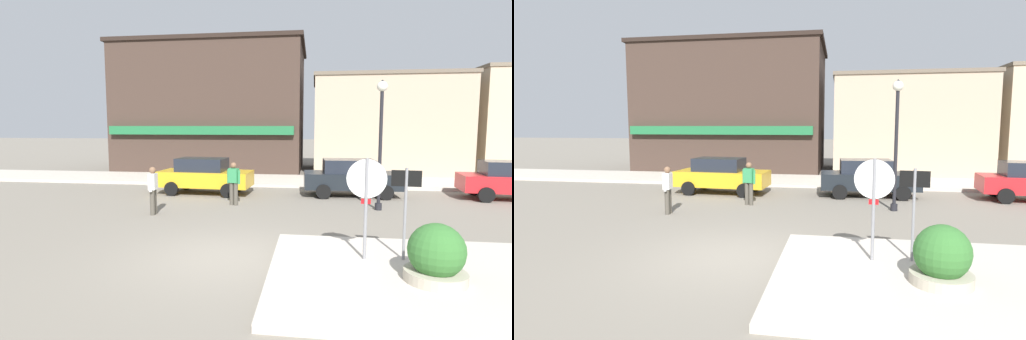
% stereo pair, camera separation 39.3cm
% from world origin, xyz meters
% --- Properties ---
extents(ground_plane, '(160.00, 160.00, 0.00)m').
position_xyz_m(ground_plane, '(0.00, 0.00, 0.00)').
color(ground_plane, gray).
extents(sidewalk_corner, '(6.40, 4.80, 0.15)m').
position_xyz_m(sidewalk_corner, '(4.34, -0.82, 0.07)').
color(sidewalk_corner, beige).
rests_on(sidewalk_corner, ground).
extents(kerb_far, '(80.00, 4.00, 0.15)m').
position_xyz_m(kerb_far, '(0.00, 12.40, 0.07)').
color(kerb_far, beige).
rests_on(kerb_far, ground).
extents(stop_sign, '(0.82, 0.12, 2.30)m').
position_xyz_m(stop_sign, '(3.08, -0.09, 1.52)').
color(stop_sign, gray).
rests_on(stop_sign, ground).
extents(one_way_sign, '(0.60, 0.08, 2.10)m').
position_xyz_m(one_way_sign, '(3.89, -0.00, 1.33)').
color(one_way_sign, gray).
rests_on(one_way_sign, ground).
extents(planter, '(1.10, 1.10, 1.23)m').
position_xyz_m(planter, '(4.20, -1.19, 0.56)').
color(planter, '#ADA38E').
rests_on(planter, ground).
extents(lamp_post, '(0.36, 0.36, 4.54)m').
position_xyz_m(lamp_post, '(4.27, 5.80, 2.96)').
color(lamp_post, black).
rests_on(lamp_post, ground).
extents(parked_car_nearest, '(4.09, 2.06, 1.56)m').
position_xyz_m(parked_car_nearest, '(-2.75, 8.28, 0.81)').
color(parked_car_nearest, gold).
rests_on(parked_car_nearest, ground).
extents(parked_car_second, '(4.08, 2.02, 1.56)m').
position_xyz_m(parked_car_second, '(3.55, 8.57, 0.81)').
color(parked_car_second, black).
rests_on(parked_car_second, ground).
extents(pedestrian_crossing_near, '(0.24, 0.55, 1.61)m').
position_xyz_m(pedestrian_crossing_near, '(-3.32, 3.95, 0.87)').
color(pedestrian_crossing_near, '#4C473D').
rests_on(pedestrian_crossing_near, ground).
extents(pedestrian_crossing_far, '(0.55, 0.32, 1.61)m').
position_xyz_m(pedestrian_crossing_far, '(-0.98, 5.92, 0.87)').
color(pedestrian_crossing_far, '#4C473D').
rests_on(pedestrian_crossing_far, ground).
extents(building_corner_shop, '(12.05, 8.51, 8.23)m').
position_xyz_m(building_corner_shop, '(-4.72, 18.40, 4.12)').
color(building_corner_shop, '#3D2D26').
rests_on(building_corner_shop, ground).
extents(building_storefront_left_near, '(8.77, 7.39, 5.96)m').
position_xyz_m(building_storefront_left_near, '(6.28, 17.85, 2.99)').
color(building_storefront_left_near, tan).
rests_on(building_storefront_left_near, ground).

